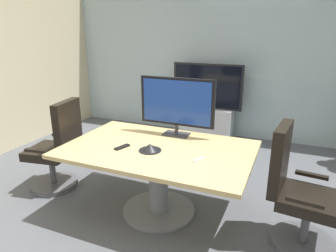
{
  "coord_description": "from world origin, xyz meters",
  "views": [
    {
      "loc": [
        1.14,
        -2.43,
        1.85
      ],
      "look_at": [
        -0.05,
        0.36,
        0.88
      ],
      "focal_mm": 32.43,
      "sensor_mm": 36.0,
      "label": 1
    }
  ],
  "objects_px": {
    "tv_monitor": "(177,103)",
    "conference_phone": "(150,148)",
    "remote_control": "(122,147)",
    "office_chair_left": "(58,153)",
    "conference_table": "(158,164)",
    "wall_display_unit": "(207,114)",
    "office_chair_right": "(297,198)"
  },
  "relations": [
    {
      "from": "tv_monitor",
      "to": "conference_table",
      "type": "bearing_deg",
      "value": -93.78
    },
    {
      "from": "conference_table",
      "to": "remote_control",
      "type": "height_order",
      "value": "remote_control"
    },
    {
      "from": "office_chair_left",
      "to": "remote_control",
      "type": "xyz_separation_m",
      "value": [
        0.99,
        -0.15,
        0.28
      ]
    },
    {
      "from": "office_chair_right",
      "to": "conference_phone",
      "type": "height_order",
      "value": "office_chair_right"
    },
    {
      "from": "tv_monitor",
      "to": "conference_phone",
      "type": "xyz_separation_m",
      "value": [
        -0.06,
        -0.53,
        -0.33
      ]
    },
    {
      "from": "conference_table",
      "to": "office_chair_left",
      "type": "distance_m",
      "value": 1.32
    },
    {
      "from": "office_chair_right",
      "to": "wall_display_unit",
      "type": "relative_size",
      "value": 0.83
    },
    {
      "from": "conference_phone",
      "to": "office_chair_left",
      "type": "bearing_deg",
      "value": 175.35
    },
    {
      "from": "conference_table",
      "to": "remote_control",
      "type": "bearing_deg",
      "value": -154.96
    },
    {
      "from": "conference_phone",
      "to": "remote_control",
      "type": "height_order",
      "value": "conference_phone"
    },
    {
      "from": "office_chair_right",
      "to": "tv_monitor",
      "type": "bearing_deg",
      "value": 79.2
    },
    {
      "from": "office_chair_right",
      "to": "tv_monitor",
      "type": "xyz_separation_m",
      "value": [
        -1.28,
        0.4,
        0.63
      ]
    },
    {
      "from": "conference_table",
      "to": "office_chair_right",
      "type": "xyz_separation_m",
      "value": [
        1.31,
        0.02,
        -0.09
      ]
    },
    {
      "from": "remote_control",
      "to": "conference_phone",
      "type": "bearing_deg",
      "value": 26.82
    },
    {
      "from": "remote_control",
      "to": "office_chair_left",
      "type": "bearing_deg",
      "value": -170.25
    },
    {
      "from": "tv_monitor",
      "to": "conference_phone",
      "type": "bearing_deg",
      "value": -96.91
    },
    {
      "from": "conference_phone",
      "to": "wall_display_unit",
      "type": "bearing_deg",
      "value": 93.51
    },
    {
      "from": "wall_display_unit",
      "to": "tv_monitor",
      "type": "bearing_deg",
      "value": -83.72
    },
    {
      "from": "office_chair_left",
      "to": "office_chair_right",
      "type": "relative_size",
      "value": 1.0
    },
    {
      "from": "office_chair_right",
      "to": "conference_phone",
      "type": "bearing_deg",
      "value": 102.13
    },
    {
      "from": "wall_display_unit",
      "to": "remote_control",
      "type": "relative_size",
      "value": 7.71
    },
    {
      "from": "tv_monitor",
      "to": "conference_phone",
      "type": "relative_size",
      "value": 3.82
    },
    {
      "from": "office_chair_right",
      "to": "conference_phone",
      "type": "relative_size",
      "value": 4.95
    },
    {
      "from": "office_chair_right",
      "to": "office_chair_left",
      "type": "bearing_deg",
      "value": 97.22
    },
    {
      "from": "office_chair_right",
      "to": "conference_phone",
      "type": "distance_m",
      "value": 1.39
    },
    {
      "from": "office_chair_left",
      "to": "conference_phone",
      "type": "height_order",
      "value": "office_chair_left"
    },
    {
      "from": "office_chair_left",
      "to": "wall_display_unit",
      "type": "height_order",
      "value": "wall_display_unit"
    },
    {
      "from": "conference_table",
      "to": "tv_monitor",
      "type": "relative_size",
      "value": 2.2
    },
    {
      "from": "conference_phone",
      "to": "remote_control",
      "type": "distance_m",
      "value": 0.29
    },
    {
      "from": "tv_monitor",
      "to": "wall_display_unit",
      "type": "xyz_separation_m",
      "value": [
        -0.22,
        2.0,
        -0.65
      ]
    },
    {
      "from": "tv_monitor",
      "to": "wall_display_unit",
      "type": "height_order",
      "value": "tv_monitor"
    },
    {
      "from": "conference_phone",
      "to": "remote_control",
      "type": "bearing_deg",
      "value": -171.39
    }
  ]
}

